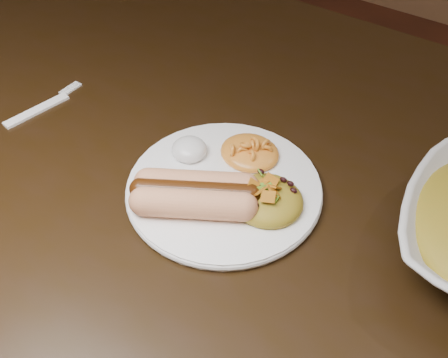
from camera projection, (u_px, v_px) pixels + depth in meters
The scene contains 7 objects.
table at pixel (192, 197), 0.76m from camera, with size 1.60×0.90×0.75m.
plate at pixel (224, 188), 0.63m from camera, with size 0.23×0.23×0.01m, color white.
hotdog at pixel (195, 194), 0.60m from camera, with size 0.12×0.12×0.03m.
mac_and_cheese at pixel (250, 146), 0.66m from camera, with size 0.08×0.07×0.03m, color #FA9537.
sour_cream at pixel (189, 146), 0.66m from camera, with size 0.05×0.05×0.03m, color silver.
taco_salad at pixel (267, 195), 0.60m from camera, with size 0.09×0.08×0.04m.
fork at pixel (37, 110), 0.75m from camera, with size 0.02×0.15×0.00m, color white.
Camera 1 is at (0.33, -0.40, 1.21)m, focal length 42.00 mm.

